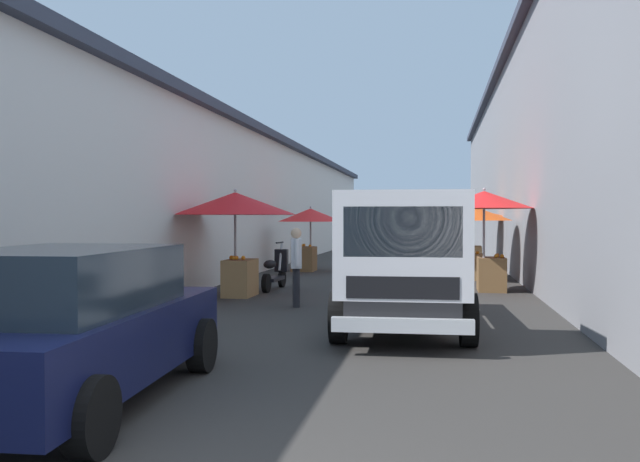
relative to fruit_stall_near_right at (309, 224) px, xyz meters
The scene contains 11 objects.
ground 5.01m from the fruit_stall_near_right, 149.72° to the right, with size 90.00×90.00×0.00m, color #33302D.
building_left_whitewash 5.33m from the fruit_stall_near_right, 110.73° to the left, with size 49.80×7.50×4.61m.
fruit_stall_near_right is the anchor object (origin of this frame).
fruit_stall_far_left 5.37m from the fruit_stall_near_right, 114.33° to the right, with size 2.50×2.50×2.20m.
fruit_stall_near_left 7.29m from the fruit_stall_near_right, 134.65° to the right, with size 2.25×2.25×2.43m.
fruit_stall_far_right 6.87m from the fruit_stall_near_right, behind, with size 2.72×2.72×2.37m.
fruit_stall_mid_lane 5.77m from the fruit_stall_near_right, 65.21° to the right, with size 2.50×2.50×2.14m.
hatchback_car 15.29m from the fruit_stall_near_right, behind, with size 4.00×2.11×1.45m.
delivery_truck 11.77m from the fruit_stall_near_right, 162.22° to the right, with size 4.99×2.13×2.08m.
vendor_by_crates 8.55m from the fruit_stall_near_right, behind, with size 0.61×0.30×1.54m.
parked_scooter 5.67m from the fruit_stall_near_right, behind, with size 1.69×0.37×1.14m.
Camera 1 is at (-3.18, -1.67, 1.73)m, focal length 36.77 mm.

